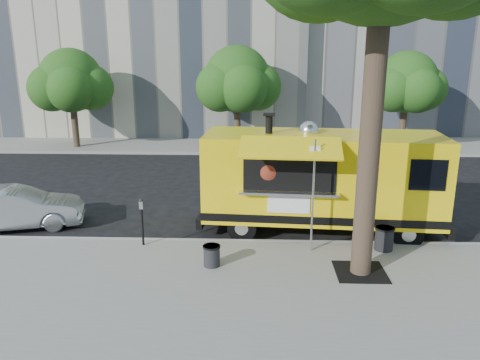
{
  "coord_description": "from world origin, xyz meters",
  "views": [
    {
      "loc": [
        0.08,
        -13.15,
        5.25
      ],
      "look_at": [
        -0.39,
        0.0,
        1.65
      ],
      "focal_mm": 35.0,
      "sensor_mm": 36.0,
      "label": 1
    }
  ],
  "objects_px": {
    "parking_meter": "(142,216)",
    "trash_bin_right": "(384,238)",
    "far_tree_c": "(407,82)",
    "sedan": "(17,209)",
    "trash_bin_left": "(212,255)",
    "far_tree_a": "(71,81)",
    "sign_post": "(313,189)",
    "far_tree_b": "(237,79)",
    "food_truck": "(320,179)"
  },
  "relations": [
    {
      "from": "parking_meter",
      "to": "food_truck",
      "type": "distance_m",
      "value": 5.24
    },
    {
      "from": "food_truck",
      "to": "sedan",
      "type": "distance_m",
      "value": 9.27
    },
    {
      "from": "far_tree_a",
      "to": "food_truck",
      "type": "xyz_separation_m",
      "value": [
        11.96,
        -12.13,
        -2.11
      ]
    },
    {
      "from": "food_truck",
      "to": "sedan",
      "type": "relative_size",
      "value": 1.88
    },
    {
      "from": "trash_bin_left",
      "to": "far_tree_b",
      "type": "bearing_deg",
      "value": 90.0
    },
    {
      "from": "far_tree_c",
      "to": "sedan",
      "type": "xyz_separation_m",
      "value": [
        -15.25,
        -12.25,
        -3.08
      ]
    },
    {
      "from": "parking_meter",
      "to": "food_truck",
      "type": "relative_size",
      "value": 0.18
    },
    {
      "from": "parking_meter",
      "to": "trash_bin_right",
      "type": "distance_m",
      "value": 6.52
    },
    {
      "from": "sign_post",
      "to": "sedan",
      "type": "relative_size",
      "value": 0.77
    },
    {
      "from": "far_tree_a",
      "to": "food_truck",
      "type": "distance_m",
      "value": 17.17
    },
    {
      "from": "sedan",
      "to": "parking_meter",
      "type": "bearing_deg",
      "value": -125.43
    },
    {
      "from": "far_tree_b",
      "to": "far_tree_c",
      "type": "height_order",
      "value": "far_tree_b"
    },
    {
      "from": "far_tree_a",
      "to": "food_truck",
      "type": "bearing_deg",
      "value": -45.39
    },
    {
      "from": "sign_post",
      "to": "food_truck",
      "type": "xyz_separation_m",
      "value": [
        0.41,
        1.72,
        -0.19
      ]
    },
    {
      "from": "sedan",
      "to": "far_tree_c",
      "type": "bearing_deg",
      "value": -67.2
    },
    {
      "from": "far_tree_c",
      "to": "food_truck",
      "type": "distance_m",
      "value": 13.79
    },
    {
      "from": "trash_bin_left",
      "to": "sedan",
      "type": "bearing_deg",
      "value": 156.46
    },
    {
      "from": "far_tree_a",
      "to": "trash_bin_left",
      "type": "bearing_deg",
      "value": -58.82
    },
    {
      "from": "far_tree_a",
      "to": "sign_post",
      "type": "bearing_deg",
      "value": -50.17
    },
    {
      "from": "parking_meter",
      "to": "sedan",
      "type": "bearing_deg",
      "value": 160.55
    },
    {
      "from": "far_tree_a",
      "to": "far_tree_b",
      "type": "height_order",
      "value": "far_tree_b"
    },
    {
      "from": "far_tree_b",
      "to": "sign_post",
      "type": "distance_m",
      "value": 14.61
    },
    {
      "from": "far_tree_a",
      "to": "trash_bin_right",
      "type": "relative_size",
      "value": 8.5
    },
    {
      "from": "far_tree_c",
      "to": "trash_bin_right",
      "type": "bearing_deg",
      "value": -108.02
    },
    {
      "from": "far_tree_c",
      "to": "sign_post",
      "type": "height_order",
      "value": "far_tree_c"
    },
    {
      "from": "far_tree_b",
      "to": "trash_bin_left",
      "type": "distance_m",
      "value": 15.65
    },
    {
      "from": "far_tree_c",
      "to": "parking_meter",
      "type": "xyz_separation_m",
      "value": [
        -11.0,
        -13.75,
        -2.74
      ]
    },
    {
      "from": "far_tree_c",
      "to": "sign_post",
      "type": "bearing_deg",
      "value": -114.81
    },
    {
      "from": "parking_meter",
      "to": "sign_post",
      "type": "bearing_deg",
      "value": -2.52
    },
    {
      "from": "parking_meter",
      "to": "food_truck",
      "type": "height_order",
      "value": "food_truck"
    },
    {
      "from": "far_tree_b",
      "to": "trash_bin_left",
      "type": "xyz_separation_m",
      "value": [
        -0.0,
        -15.27,
        -3.4
      ]
    },
    {
      "from": "parking_meter",
      "to": "food_truck",
      "type": "xyz_separation_m",
      "value": [
        4.96,
        1.52,
        0.68
      ]
    },
    {
      "from": "far_tree_c",
      "to": "trash_bin_left",
      "type": "bearing_deg",
      "value": -121.01
    },
    {
      "from": "far_tree_c",
      "to": "parking_meter",
      "type": "bearing_deg",
      "value": -128.66
    },
    {
      "from": "sign_post",
      "to": "trash_bin_left",
      "type": "distance_m",
      "value": 3.09
    },
    {
      "from": "sedan",
      "to": "trash_bin_left",
      "type": "height_order",
      "value": "sedan"
    },
    {
      "from": "parking_meter",
      "to": "far_tree_b",
      "type": "bearing_deg",
      "value": 81.9
    },
    {
      "from": "far_tree_a",
      "to": "trash_bin_right",
      "type": "height_order",
      "value": "far_tree_a"
    },
    {
      "from": "far_tree_c",
      "to": "parking_meter",
      "type": "relative_size",
      "value": 3.9
    },
    {
      "from": "sedan",
      "to": "trash_bin_right",
      "type": "xyz_separation_m",
      "value": [
        10.75,
        -1.58,
        -0.15
      ]
    },
    {
      "from": "parking_meter",
      "to": "trash_bin_right",
      "type": "xyz_separation_m",
      "value": [
        6.5,
        -0.08,
        -0.5
      ]
    },
    {
      "from": "food_truck",
      "to": "trash_bin_left",
      "type": "distance_m",
      "value": 4.22
    },
    {
      "from": "food_truck",
      "to": "far_tree_a",
      "type": "bearing_deg",
      "value": 138.66
    },
    {
      "from": "far_tree_c",
      "to": "sedan",
      "type": "distance_m",
      "value": 19.8
    },
    {
      "from": "food_truck",
      "to": "trash_bin_right",
      "type": "xyz_separation_m",
      "value": [
        1.54,
        -1.6,
        -1.18
      ]
    },
    {
      "from": "far_tree_a",
      "to": "trash_bin_right",
      "type": "bearing_deg",
      "value": -45.49
    },
    {
      "from": "sedan",
      "to": "food_truck",
      "type": "bearing_deg",
      "value": -105.84
    },
    {
      "from": "far_tree_a",
      "to": "sedan",
      "type": "relative_size",
      "value": 1.38
    },
    {
      "from": "trash_bin_right",
      "to": "parking_meter",
      "type": "bearing_deg",
      "value": 179.27
    },
    {
      "from": "far_tree_a",
      "to": "parking_meter",
      "type": "bearing_deg",
      "value": -62.85
    }
  ]
}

